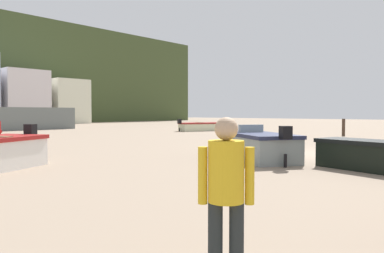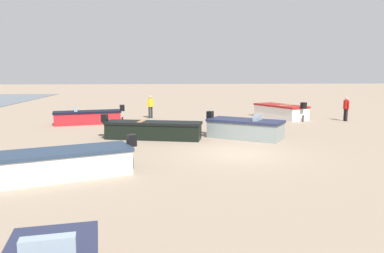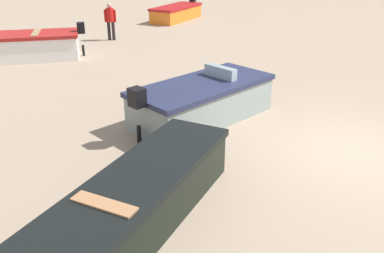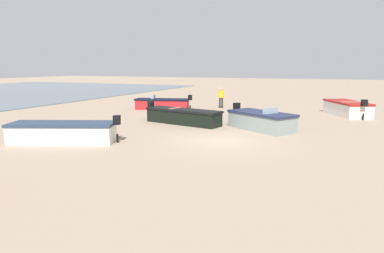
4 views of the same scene
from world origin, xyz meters
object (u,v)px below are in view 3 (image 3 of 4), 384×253
Objects in this scene: boat_white_6 at (25,46)px; beach_walker_foreground at (110,19)px; boat_black_0 at (130,209)px; boat_grey_5 at (202,101)px; boat_orange_1 at (177,13)px.

beach_walker_foreground is at bearing -50.83° from boat_white_6.
boat_white_6 is (-7.56, 8.81, 0.04)m from boat_black_0.
boat_white_6 is (-7.68, 4.21, 0.00)m from boat_grey_5.
boat_black_0 reaches higher than boat_orange_1.
boat_black_0 is 11.60m from boat_white_6.
boat_white_6 reaches higher than boat_orange_1.
boat_grey_5 is 10.02m from beach_walker_foreground.
boat_white_6 is at bearing -127.13° from beach_walker_foreground.
boat_grey_5 is at bearing -144.79° from boat_white_6.
beach_walker_foreground is (-5.88, 8.10, 0.47)m from boat_grey_5.
boat_grey_5 is at bearing 101.41° from boat_black_0.
boat_orange_1 is (-4.29, 18.48, -0.03)m from boat_black_0.
beach_walker_foreground reaches higher than boat_orange_1.
boat_white_6 reaches higher than boat_grey_5.
boat_black_0 is at bearing 117.66° from boat_orange_1.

